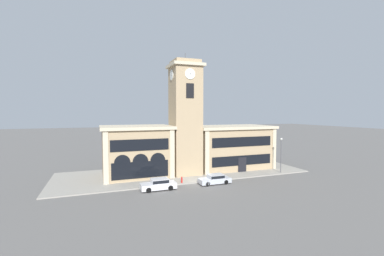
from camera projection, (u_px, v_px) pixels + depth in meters
The scene contains 9 objects.
ground_plane at pixel (198, 183), 36.17m from camera, with size 300.00×300.00×0.00m, color #605E5B.
sidewalk_kerb at pixel (183, 172), 42.34m from camera, with size 39.81×13.19×0.15m.
clock_tower at pixel (185, 118), 40.88m from camera, with size 5.07×5.07×19.31m.
town_hall_left_wing at pixel (136, 151), 40.12m from camera, with size 10.78×8.46×7.89m.
town_hall_right_wing at pixel (231, 147), 45.95m from camera, with size 14.12×8.46×7.60m.
parked_car_near at pixel (159, 184), 33.02m from camera, with size 4.55×1.79×1.46m.
parked_car_mid at pixel (215, 179), 35.81m from camera, with size 4.46×1.75×1.33m.
street_lamp at pixel (281, 150), 41.71m from camera, with size 0.36×0.36×5.69m.
fire_hydrant at pixel (182, 180), 35.81m from camera, with size 0.22×0.22×0.87m.
Camera 1 is at (-13.25, -33.09, 9.97)m, focal length 24.00 mm.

